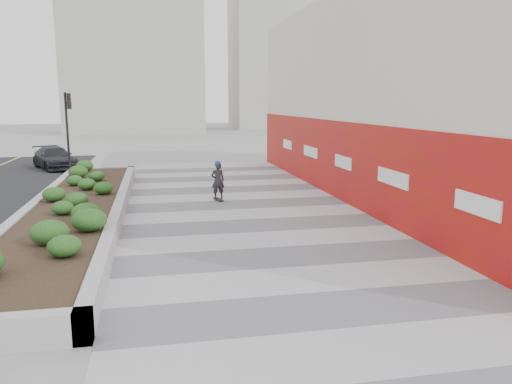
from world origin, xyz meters
TOP-DOWN VIEW (x-y plane):
  - ground at (0.00, 0.00)m, footprint 160.00×160.00m
  - walkway at (0.00, 3.00)m, footprint 8.00×36.00m
  - building at (6.98, 8.98)m, footprint 6.04×24.08m
  - planter at (-5.50, 7.00)m, footprint 3.00×18.00m
  - traffic_signal_near at (-7.23, 17.50)m, footprint 0.33×0.28m
  - distant_bldg_north_l at (-5.00, 55.00)m, footprint 16.00×12.00m
  - distant_bldg_north_r at (15.00, 60.00)m, footprint 14.00×10.00m
  - manhole_cover at (0.50, 3.00)m, footprint 0.44×0.44m
  - skateboarder at (-0.65, 9.07)m, footprint 0.54×0.75m
  - car_dark at (-8.50, 20.13)m, footprint 3.27×4.47m

SIDE VIEW (x-z plane):
  - ground at x=0.00m, z-range 0.00..0.00m
  - manhole_cover at x=0.50m, z-range 0.00..0.01m
  - walkway at x=0.00m, z-range 0.00..0.01m
  - planter at x=-5.50m, z-range -0.03..0.87m
  - car_dark at x=-8.50m, z-range 0.00..1.20m
  - skateboarder at x=-0.65m, z-range 0.01..1.56m
  - traffic_signal_near at x=-7.23m, z-range 0.66..4.86m
  - building at x=6.98m, z-range -0.02..7.98m
  - distant_bldg_north_l at x=-5.00m, z-range 0.00..20.00m
  - distant_bldg_north_r at x=15.00m, z-range 0.00..24.00m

